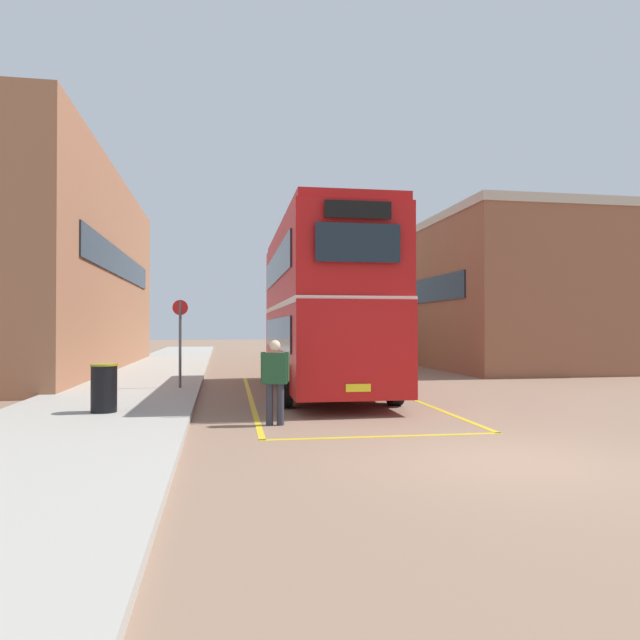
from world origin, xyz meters
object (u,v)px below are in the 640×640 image
at_px(pedestrian_boarding, 275,376).
at_px(litter_bin, 104,388).
at_px(bus_stop_sign, 180,334).
at_px(single_deck_bus, 326,331).
at_px(double_decker_bus, 321,305).

distance_m(pedestrian_boarding, litter_bin, 3.62).
bearing_deg(litter_bin, bus_stop_sign, 75.76).
distance_m(single_deck_bus, pedestrian_boarding, 22.78).
bearing_deg(single_deck_bus, double_decker_bus, -100.87).
height_order(double_decker_bus, single_deck_bus, double_decker_bus).
height_order(litter_bin, bus_stop_sign, bus_stop_sign).
relative_size(double_decker_bus, single_deck_bus, 1.03).
bearing_deg(double_decker_bus, litter_bin, -141.70).
bearing_deg(litter_bin, single_deck_bus, 68.04).
distance_m(double_decker_bus, litter_bin, 6.88).
bearing_deg(pedestrian_boarding, bus_stop_sign, 109.71).
xyz_separation_m(double_decker_bus, litter_bin, (-5.20, -4.11, -1.88)).
xyz_separation_m(pedestrian_boarding, litter_bin, (-3.36, 1.32, -0.30)).
bearing_deg(pedestrian_boarding, litter_bin, 158.50).
height_order(double_decker_bus, litter_bin, double_decker_bus).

